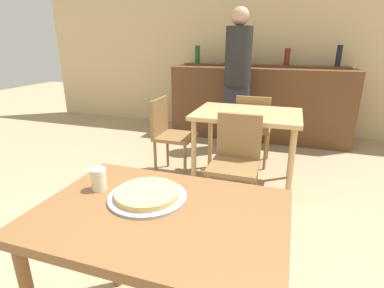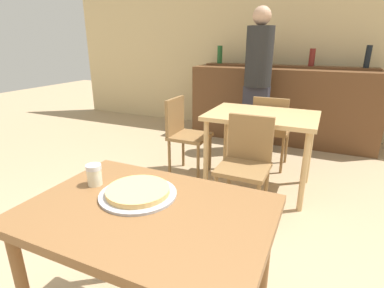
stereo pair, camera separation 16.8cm
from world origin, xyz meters
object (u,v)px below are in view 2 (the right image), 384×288
Objects in this scene: chair_far_side_front at (246,159)px; chair_far_side_left at (184,131)px; pizza_tray at (138,192)px; person_standing at (258,76)px; cheese_shaker at (94,175)px; chair_far_side_back at (270,127)px.

chair_far_side_left is (-0.84, 0.54, 0.00)m from chair_far_side_front.
chair_far_side_left is at bearing 110.14° from pizza_tray.
chair_far_side_left is 1.31m from person_standing.
cheese_shaker reaches higher than pizza_tray.
chair_far_side_front is 0.47× the size of person_standing.
chair_far_side_back is (-0.00, 1.08, 0.00)m from chair_far_side_front.
chair_far_side_left is 8.36× the size of cheese_shaker.
chair_far_side_left is 0.47× the size of person_standing.
cheese_shaker is (-0.41, -2.38, 0.33)m from chair_far_side_back.
chair_far_side_front is at bearing -122.85° from chair_far_side_left.
chair_far_side_back is 8.36× the size of cheese_shaker.
chair_far_side_front is at bearing 72.62° from cheese_shaker.
chair_far_side_front is 1.00× the size of chair_far_side_left.
chair_far_side_left is (-0.84, -0.54, 0.00)m from chair_far_side_back.
chair_far_side_left is at bearing -115.98° from person_standing.
pizza_tray is (-0.16, -2.38, 0.30)m from chair_far_side_back.
person_standing is (0.10, 2.93, 0.17)m from cheese_shaker.
chair_far_side_back is at bearing 86.18° from pizza_tray.
cheese_shaker is 0.06× the size of person_standing.
person_standing is (0.53, 1.09, 0.50)m from chair_far_side_left.
chair_far_side_front is 1.40m from cheese_shaker.
person_standing is at bearing 88.02° from cheese_shaker.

